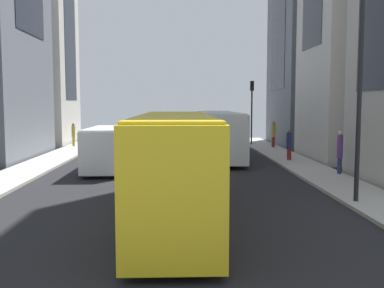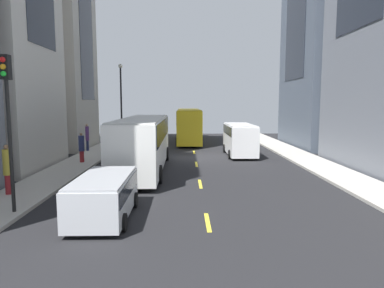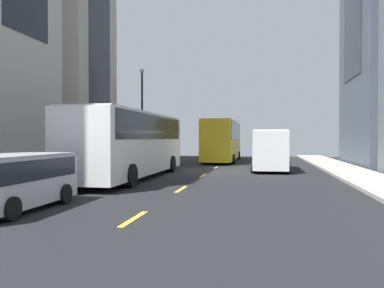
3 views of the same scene
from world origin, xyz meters
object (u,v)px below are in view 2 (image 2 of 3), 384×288
(streetcar_yellow, at_px, (189,123))
(delivery_van_white, at_px, (240,137))
(pedestrian_crossing_mid, at_px, (87,136))
(pedestrian_walking_far, at_px, (82,147))
(car_silver_0, at_px, (104,194))
(city_bus_white, at_px, (144,139))
(pedestrian_crossing_near, at_px, (7,168))
(traffic_light_near_corner, at_px, (7,104))

(streetcar_yellow, relative_size, delivery_van_white, 2.09)
(pedestrian_crossing_mid, relative_size, pedestrian_walking_far, 1.13)
(car_silver_0, bearing_deg, streetcar_yellow, 82.33)
(city_bus_white, xyz_separation_m, car_silver_0, (-0.39, -9.46, -1.06))
(pedestrian_crossing_near, bearing_deg, pedestrian_crossing_mid, -120.45)
(pedestrian_walking_far, bearing_deg, pedestrian_crossing_near, 69.10)
(streetcar_yellow, height_order, delivery_van_white, streetcar_yellow)
(delivery_van_white, bearing_deg, pedestrian_walking_far, -162.16)
(city_bus_white, bearing_deg, delivery_van_white, 40.26)
(pedestrian_walking_far, relative_size, traffic_light_near_corner, 0.35)
(car_silver_0, distance_m, pedestrian_crossing_near, 5.90)
(city_bus_white, bearing_deg, pedestrian_walking_far, 154.10)
(pedestrian_walking_far, bearing_deg, car_silver_0, 94.34)
(car_silver_0, distance_m, pedestrian_walking_far, 12.46)
(pedestrian_crossing_mid, bearing_deg, car_silver_0, -99.06)
(traffic_light_near_corner, bearing_deg, pedestrian_crossing_mid, 96.36)
(city_bus_white, height_order, pedestrian_crossing_mid, city_bus_white)
(city_bus_white, height_order, pedestrian_walking_far, city_bus_white)
(pedestrian_crossing_mid, bearing_deg, streetcar_yellow, 15.99)
(streetcar_yellow, height_order, traffic_light_near_corner, traffic_light_near_corner)
(pedestrian_crossing_mid, height_order, pedestrian_crossing_near, pedestrian_crossing_mid)
(delivery_van_white, distance_m, traffic_light_near_corner, 18.92)
(pedestrian_crossing_near, bearing_deg, streetcar_yellow, -142.64)
(city_bus_white, bearing_deg, pedestrian_crossing_near, -130.24)
(car_silver_0, bearing_deg, delivery_van_white, 64.12)
(streetcar_yellow, xyz_separation_m, pedestrian_crossing_near, (-8.53, -22.80, -0.76))
(delivery_van_white, relative_size, traffic_light_near_corner, 0.98)
(traffic_light_near_corner, bearing_deg, car_silver_0, -6.38)
(city_bus_white, distance_m, delivery_van_white, 9.35)
(car_silver_0, distance_m, traffic_light_near_corner, 4.87)
(traffic_light_near_corner, bearing_deg, delivery_van_white, 53.75)
(delivery_van_white, bearing_deg, pedestrian_crossing_near, -135.23)
(streetcar_yellow, relative_size, traffic_light_near_corner, 2.05)
(pedestrian_crossing_mid, bearing_deg, city_bus_white, -80.74)
(city_bus_white, xyz_separation_m, delivery_van_white, (7.12, 6.03, -0.49))
(car_silver_0, height_order, traffic_light_near_corner, traffic_light_near_corner)
(city_bus_white, relative_size, streetcar_yellow, 1.01)
(city_bus_white, relative_size, pedestrian_crossing_near, 5.35)
(streetcar_yellow, height_order, pedestrian_walking_far, streetcar_yellow)
(delivery_van_white, height_order, car_silver_0, delivery_van_white)
(car_silver_0, xyz_separation_m, traffic_light_near_corner, (-3.55, 0.40, 3.31))
(city_bus_white, distance_m, pedestrian_walking_far, 5.21)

